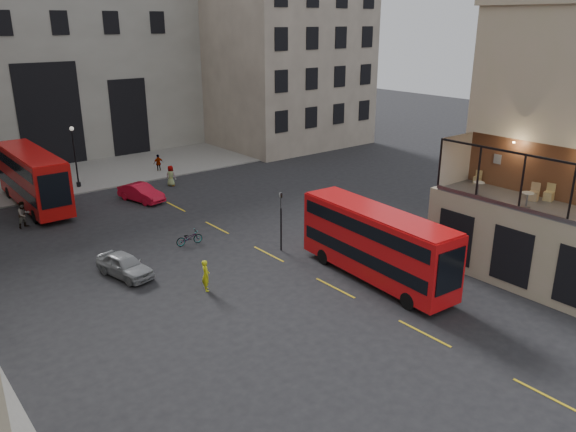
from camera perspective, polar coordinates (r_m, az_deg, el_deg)
ground at (r=28.75m, az=16.15°, el=-10.11°), size 140.00×140.00×0.00m
host_building_main at (r=34.55m, az=27.12°, el=7.26°), size 7.26×11.40×15.10m
host_frontage at (r=32.98m, az=23.12°, el=-2.74°), size 3.00×11.00×4.50m
cafe_floor at (r=32.25m, az=23.65°, el=1.06°), size 3.00×10.00×0.10m
gateway at (r=63.96m, az=-24.86°, el=13.67°), size 35.00×10.60×18.00m
building_right at (r=67.77m, az=-1.44°, el=16.45°), size 16.60×18.60×20.00m
pavement_far at (r=55.63m, az=-21.83°, el=3.65°), size 40.00×12.00×0.12m
traffic_light_near at (r=34.61m, az=-0.72°, el=0.20°), size 0.16×0.20×3.80m
street_lamp_b at (r=51.37m, az=-20.76°, el=5.27°), size 0.36×0.36×5.33m
bus_near at (r=31.15m, az=8.94°, el=-2.56°), size 2.99×10.28×4.05m
bus_far at (r=47.21m, az=-24.54°, el=3.71°), size 2.60×11.03×4.40m
car_a at (r=33.09m, az=-16.26°, el=-4.82°), size 2.35×4.12×1.32m
car_b at (r=46.35m, az=-14.69°, el=2.30°), size 2.51×4.46×1.39m
bicycle at (r=36.76m, az=-10.00°, el=-2.19°), size 1.83×0.82×0.93m
cyclist at (r=30.39m, az=-8.35°, el=-5.98°), size 0.60×0.74×1.74m
pedestrian_a at (r=43.18m, az=-25.27°, el=0.13°), size 1.09×0.96×1.88m
pedestrian_b at (r=53.54m, az=-22.43°, el=3.80°), size 0.89×1.14×1.55m
pedestrian_c at (r=55.10m, az=-13.02°, el=5.25°), size 1.01×0.47×1.69m
pedestrian_d at (r=50.05m, az=-11.82°, el=4.02°), size 0.96×1.06×1.82m
cafe_table_mid at (r=31.44m, az=23.14°, el=1.76°), size 0.61×0.61×0.77m
cafe_table_far at (r=32.53m, az=18.78°, el=2.85°), size 0.61×0.61×0.77m
cafe_chair_b at (r=33.06m, az=24.97°, el=1.90°), size 0.52×0.52×0.92m
cafe_chair_c at (r=32.75m, az=23.68°, el=1.95°), size 0.57×0.57×0.95m
cafe_chair_d at (r=35.05m, az=18.68°, el=3.54°), size 0.45×0.45×0.77m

